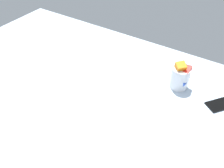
% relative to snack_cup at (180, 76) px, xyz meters
% --- Properties ---
extents(bed_mattress, '(1.80, 1.40, 0.18)m').
position_rel_snack_cup_xyz_m(bed_mattress, '(0.38, 0.39, -0.15)').
color(bed_mattress, silver).
rests_on(bed_mattress, ground).
extents(snack_cup, '(0.09, 0.09, 0.15)m').
position_rel_snack_cup_xyz_m(snack_cup, '(0.00, 0.00, 0.00)').
color(snack_cup, silver).
rests_on(snack_cup, bed_mattress).
extents(cell_phone, '(0.14, 0.15, 0.01)m').
position_rel_snack_cup_xyz_m(cell_phone, '(-0.22, 0.02, -0.06)').
color(cell_phone, black).
rests_on(cell_phone, bed_mattress).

